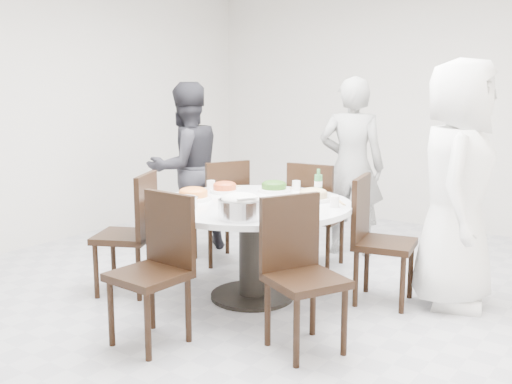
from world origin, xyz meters
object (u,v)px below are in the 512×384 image
Objects in this scene: chair_sw at (124,234)px; diner_left at (186,168)px; chair_nw at (219,211)px; rice_bowl at (241,209)px; chair_ne at (385,241)px; beverage_bottle at (318,182)px; chair_se at (306,277)px; diner_middle at (352,167)px; chair_s at (149,272)px; chair_n at (318,214)px; soup_bowl at (180,202)px; diner_right at (457,185)px; dining_table at (252,250)px.

diner_left reaches higher than chair_sw.
chair_sw is (-0.06, -1.08, 0.00)m from chair_nw.
chair_ne is at bearing 58.73° from rice_bowl.
beverage_bottle reaches higher than chair_ne.
chair_se is 1.27m from beverage_bottle.
chair_se is at bearing 90.05° from diner_middle.
chair_s is at bearing -100.66° from beverage_bottle.
chair_ne is at bearing 142.46° from chair_n.
chair_nw is 1.23m from soup_bowl.
diner_middle is (0.08, 2.57, 0.37)m from chair_s.
chair_sw is 1.29m from diner_left.
chair_sw is at bearing -179.75° from rice_bowl.
rice_bowl is at bearing 92.53° from chair_n.
chair_s is at bearing 68.09° from diner_middle.
chair_n is at bearing 100.32° from rice_bowl.
chair_sw is 0.66m from soup_bowl.
rice_bowl is 1.20× the size of soup_bowl.
diner_right is at bearing 119.30° from chair_nw.
chair_sw is 1.02m from chair_s.
beverage_bottle is (0.30, 1.57, 0.38)m from chair_s.
chair_se is (0.81, -0.55, 0.10)m from dining_table.
chair_ne and chair_nw have the same top height.
chair_s is at bearing 29.73° from chair_sw.
diner_left reaches higher than chair_nw.
diner_middle is (-0.81, 1.03, 0.37)m from chair_ne.
dining_table is at bearing 57.28° from soup_bowl.
chair_nw is 1.09m from chair_sw.
dining_table is at bearing 78.37° from chair_nw.
dining_table is 1.58× the size of chair_sw.
chair_nw is 1.00× the size of chair_sw.
soup_bowl is (-0.35, -1.99, -0.06)m from diner_middle.
chair_s is (0.85, -0.56, 0.00)m from chair_sw.
diner_left is (-0.48, 0.09, 0.34)m from chair_nw.
diner_left reaches higher than dining_table.
diner_right reaches higher than dining_table.
diner_right is at bearing 107.72° from diner_left.
diner_middle is 1.03× the size of diner_left.
chair_se is 3.81× the size of soup_bowl.
chair_nw reaches higher than soup_bowl.
chair_se is at bearing 60.94° from chair_sw.
beverage_bottle is (-0.59, 0.03, 0.38)m from chair_ne.
chair_nw is at bearing 117.74° from chair_s.
chair_n is 1.00× the size of chair_se.
chair_ne is 2.19m from diner_left.
chair_s is at bearing -117.56° from rice_bowl.
chair_ne is 0.56× the size of diner_middle.
chair_ne is at bearing 100.80° from diner_left.
beverage_bottle reaches higher than chair_sw.
soup_bowl is at bearing 111.42° from chair_se.
chair_n is 1.75m from chair_se.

